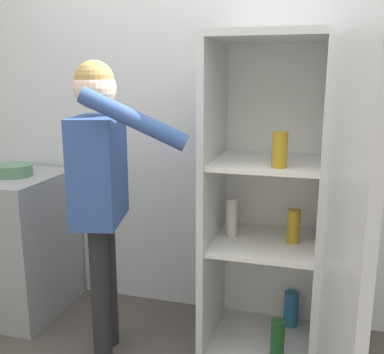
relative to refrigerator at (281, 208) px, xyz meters
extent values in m
cube|color=silver|center=(-0.48, 0.43, 0.45)|extent=(7.00, 0.06, 2.55)
cube|color=silver|center=(-0.09, 0.09, -0.81)|extent=(0.59, 0.59, 0.04)
cube|color=silver|center=(-0.09, 0.09, 0.83)|extent=(0.59, 0.59, 0.04)
cube|color=white|center=(-0.09, 0.36, 0.01)|extent=(0.59, 0.03, 1.61)
cube|color=silver|center=(-0.37, 0.09, 0.01)|extent=(0.04, 0.59, 1.61)
cube|color=silver|center=(0.19, 0.09, 0.01)|extent=(0.03, 0.59, 1.61)
cube|color=white|center=(-0.09, 0.09, -0.22)|extent=(0.52, 0.52, 0.02)
cube|color=white|center=(-0.09, 0.09, 0.21)|extent=(0.52, 0.52, 0.02)
cube|color=silver|center=(0.28, -0.50, 0.01)|extent=(0.15, 0.59, 1.61)
cylinder|color=teal|center=(0.06, 0.27, -0.69)|extent=(0.08, 0.08, 0.21)
cylinder|color=beige|center=(-0.27, 0.10, -0.11)|extent=(0.06, 0.06, 0.21)
cylinder|color=#1E5123|center=(0.02, -0.11, -0.68)|extent=(0.07, 0.07, 0.23)
cylinder|color=#B78C1E|center=(0.06, 0.10, -0.12)|extent=(0.07, 0.07, 0.18)
cylinder|color=#B78C1E|center=(-0.01, -0.08, 0.31)|extent=(0.07, 0.07, 0.17)
cylinder|color=#262628|center=(-0.90, -0.13, -0.45)|extent=(0.10, 0.10, 0.75)
cylinder|color=#262628|center=(-0.87, -0.29, -0.45)|extent=(0.10, 0.10, 0.75)
cube|color=#335193|center=(-0.89, -0.21, 0.19)|extent=(0.29, 0.42, 0.53)
sphere|color=beige|center=(-0.89, -0.21, 0.59)|extent=(0.21, 0.21, 0.21)
sphere|color=#AD894C|center=(-0.89, -0.21, 0.62)|extent=(0.19, 0.19, 0.19)
cylinder|color=#335193|center=(-0.93, 0.00, 0.16)|extent=(0.08, 0.08, 0.50)
cylinder|color=#335193|center=(-0.62, -0.37, 0.46)|extent=(0.49, 0.18, 0.28)
cube|color=gray|center=(-1.64, 0.07, -0.39)|extent=(0.58, 0.62, 0.88)
cylinder|color=#517F5B|center=(-1.59, 0.06, 0.09)|extent=(0.22, 0.22, 0.07)
camera|label=1|loc=(0.16, -2.19, 0.65)|focal=42.00mm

